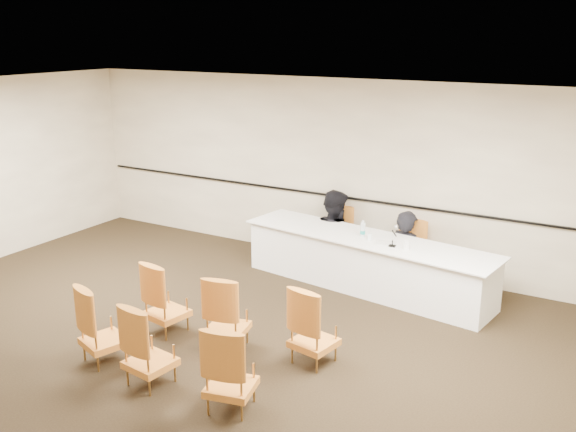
% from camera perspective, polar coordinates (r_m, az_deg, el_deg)
% --- Properties ---
extents(floor, '(10.00, 10.00, 0.00)m').
position_cam_1_polar(floor, '(7.78, -8.79, -12.56)').
color(floor, black).
rests_on(floor, ground).
extents(ceiling, '(10.00, 10.00, 0.00)m').
position_cam_1_polar(ceiling, '(6.87, -9.87, 9.97)').
color(ceiling, white).
rests_on(ceiling, ground).
extents(wall_back, '(10.00, 0.04, 3.00)m').
position_cam_1_polar(wall_back, '(10.46, 4.66, 3.92)').
color(wall_back, '#B5A68E').
rests_on(wall_back, ground).
extents(wall_rail, '(9.80, 0.04, 0.03)m').
position_cam_1_polar(wall_rail, '(10.52, 4.52, 1.75)').
color(wall_rail, black).
rests_on(wall_rail, wall_back).
extents(panel_table, '(4.03, 1.42, 0.79)m').
position_cam_1_polar(panel_table, '(9.61, 6.98, -4.15)').
color(panel_table, white).
rests_on(panel_table, ground).
extents(panelist_main, '(0.72, 0.61, 1.68)m').
position_cam_1_polar(panelist_main, '(9.96, 10.39, -4.20)').
color(panelist_main, black).
rests_on(panelist_main, ground).
extents(panelist_main_chair, '(0.56, 0.56, 0.95)m').
position_cam_1_polar(panelist_main_chair, '(9.90, 10.45, -3.19)').
color(panelist_main_chair, '#C06F22').
rests_on(panelist_main_chair, ground).
extents(panelist_second, '(1.08, 0.98, 1.80)m').
position_cam_1_polar(panelist_second, '(10.56, 4.12, -2.42)').
color(panelist_second, black).
rests_on(panelist_second, ground).
extents(panelist_second_chair, '(0.56, 0.56, 0.95)m').
position_cam_1_polar(panelist_second_chair, '(10.52, 4.14, -1.78)').
color(panelist_second_chair, '#C06F22').
rests_on(panelist_second_chair, ground).
extents(papers, '(0.34, 0.28, 0.00)m').
position_cam_1_polar(papers, '(9.27, 8.66, -2.38)').
color(papers, silver).
rests_on(papers, panel_table).
extents(microphone, '(0.12, 0.21, 0.28)m').
position_cam_1_polar(microphone, '(9.09, 9.29, -1.85)').
color(microphone, black).
rests_on(microphone, panel_table).
extents(water_bottle, '(0.09, 0.09, 0.25)m').
position_cam_1_polar(water_bottle, '(9.47, 6.67, -1.13)').
color(water_bottle, teal).
rests_on(water_bottle, panel_table).
extents(drinking_glass, '(0.07, 0.07, 0.10)m').
position_cam_1_polar(drinking_glass, '(9.35, 7.27, -1.86)').
color(drinking_glass, white).
rests_on(drinking_glass, panel_table).
extents(coffee_cup, '(0.11, 0.11, 0.14)m').
position_cam_1_polar(coffee_cup, '(9.01, 10.50, -2.55)').
color(coffee_cup, white).
rests_on(coffee_cup, panel_table).
extents(aud_chair_front_left, '(0.58, 0.58, 0.95)m').
position_cam_1_polar(aud_chair_front_left, '(8.30, -10.78, -7.08)').
color(aud_chair_front_left, '#C06F22').
rests_on(aud_chair_front_left, ground).
extents(aud_chair_front_mid, '(0.59, 0.59, 0.95)m').
position_cam_1_polar(aud_chair_front_mid, '(7.80, -5.43, -8.45)').
color(aud_chair_front_mid, '#C06F22').
rests_on(aud_chair_front_mid, ground).
extents(aud_chair_front_right, '(0.58, 0.58, 0.95)m').
position_cam_1_polar(aud_chair_front_right, '(7.44, 2.35, -9.63)').
color(aud_chair_front_right, '#C06F22').
rests_on(aud_chair_front_right, ground).
extents(aud_chair_back_left, '(0.63, 0.63, 0.95)m').
position_cam_1_polar(aud_chair_back_left, '(7.76, -16.11, -9.17)').
color(aud_chair_back_left, '#C06F22').
rests_on(aud_chair_back_left, ground).
extents(aud_chair_back_mid, '(0.56, 0.56, 0.95)m').
position_cam_1_polar(aud_chair_back_mid, '(7.18, -12.22, -11.06)').
color(aud_chair_back_mid, '#C06F22').
rests_on(aud_chair_back_mid, ground).
extents(aud_chair_back_right, '(0.60, 0.60, 0.95)m').
position_cam_1_polar(aud_chair_back_right, '(6.62, -5.12, -13.20)').
color(aud_chair_back_right, '#C06F22').
rests_on(aud_chair_back_right, ground).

